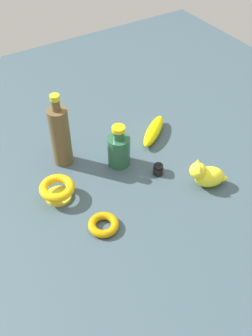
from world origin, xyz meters
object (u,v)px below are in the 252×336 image
object	(u,v)px
bottle_tall	(60,136)
cat_figurine	(206,175)
nail_polish_jar	(158,169)
bottle_short	(119,149)
banana	(154,131)
bowl	(57,189)
bangle	(104,225)

from	to	relation	value
bottle_tall	cat_figurine	world-z (taller)	bottle_tall
nail_polish_jar	bottle_tall	bearing A→B (deg)	-42.61
bottle_short	cat_figurine	size ratio (longest dim) A/B	1.22
banana	nail_polish_jar	bearing A→B (deg)	-157.92
cat_figurine	bowl	world-z (taller)	cat_figurine
bottle_short	bowl	distance (m)	0.24
bowl	bangle	bearing A→B (deg)	109.30
bottle_tall	bottle_short	bearing A→B (deg)	145.58
bottle_short	bangle	bearing A→B (deg)	49.78
bottle_short	bottle_tall	xyz separation A→B (m)	(0.15, -0.10, 0.05)
cat_figurine	banana	distance (m)	0.29
cat_figurine	bowl	xyz separation A→B (m)	(0.41, -0.19, -0.01)
nail_polish_jar	bowl	world-z (taller)	bowl
bottle_tall	bowl	world-z (taller)	bottle_tall
bottle_tall	bowl	xyz separation A→B (m)	(0.08, 0.14, -0.07)
bottle_short	bangle	size ratio (longest dim) A/B	1.69
bowl	cat_figurine	bearing A→B (deg)	154.92
bottle_short	cat_figurine	xyz separation A→B (m)	(-0.18, 0.23, -0.02)
bottle_short	bowl	world-z (taller)	bottle_short
bottle_short	bangle	xyz separation A→B (m)	(0.18, 0.21, -0.05)
bottle_short	bangle	world-z (taller)	bottle_short
bangle	bottle_tall	bearing A→B (deg)	-94.35
bangle	banana	size ratio (longest dim) A/B	0.49
bottle_short	banana	xyz separation A→B (m)	(-0.18, -0.06, -0.04)
bottle_tall	nail_polish_jar	bearing A→B (deg)	137.39
bottle_short	banana	size ratio (longest dim) A/B	0.82
bottle_tall	bowl	distance (m)	0.18
banana	cat_figurine	bearing A→B (deg)	-127.98
bangle	bowl	xyz separation A→B (m)	(0.06, -0.17, 0.02)
nail_polish_jar	bowl	distance (m)	0.33
bottle_tall	nail_polish_jar	distance (m)	0.33
nail_polish_jar	cat_figurine	bearing A→B (deg)	128.81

